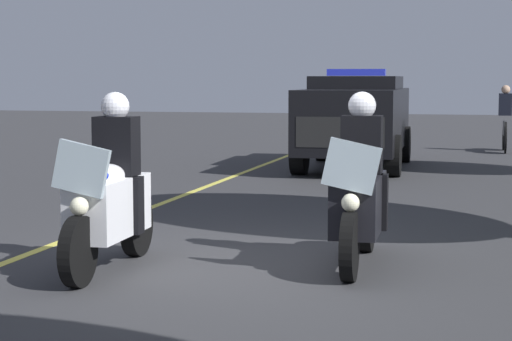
% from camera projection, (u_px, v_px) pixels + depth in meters
% --- Properties ---
extents(ground_plane, '(80.00, 80.00, 0.00)m').
position_uv_depth(ground_plane, '(247.00, 263.00, 9.22)').
color(ground_plane, '#333335').
extents(lane_stripe_center, '(48.00, 0.12, 0.01)m').
position_uv_depth(lane_stripe_center, '(34.00, 252.00, 9.80)').
color(lane_stripe_center, '#E0D14C').
rests_on(lane_stripe_center, ground).
extents(police_motorcycle_lead_left, '(2.14, 0.58, 1.72)m').
position_uv_depth(police_motorcycle_lead_left, '(110.00, 198.00, 8.82)').
color(police_motorcycle_lead_left, black).
rests_on(police_motorcycle_lead_left, ground).
extents(police_motorcycle_lead_right, '(2.14, 0.58, 1.72)m').
position_uv_depth(police_motorcycle_lead_right, '(359.00, 195.00, 9.06)').
color(police_motorcycle_lead_right, black).
rests_on(police_motorcycle_lead_right, ground).
extents(police_suv, '(4.96, 2.19, 2.05)m').
position_uv_depth(police_suv, '(355.00, 117.00, 18.96)').
color(police_suv, black).
rests_on(police_suv, ground).
extents(cyclist_background, '(1.76, 0.33, 1.69)m').
position_uv_depth(cyclist_background, '(505.00, 119.00, 23.23)').
color(cyclist_background, black).
rests_on(cyclist_background, ground).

